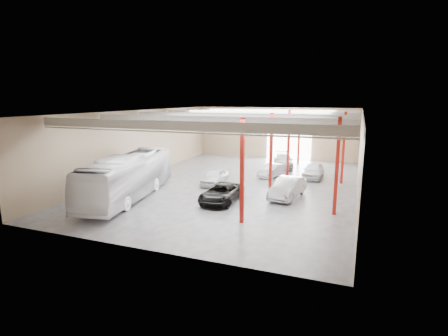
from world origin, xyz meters
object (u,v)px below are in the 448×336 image
Objects in this scene: black_sedan at (222,193)px; car_row_b at (273,170)px; car_row_c at (283,161)px; car_right_near at (288,188)px; coach_bus at (129,176)px; car_row_a at (215,177)px; car_right_far at (313,170)px.

car_row_b is at bearing 80.93° from black_sedan.
car_row_c is at bearing 108.78° from car_row_b.
black_sedan reaches higher than car_row_b.
car_row_b is (1.71, 10.50, -0.06)m from black_sedan.
car_row_c is 1.10× the size of car_right_near.
coach_bus is 2.53× the size of car_right_near.
car_right_near reaches higher than car_row_a.
black_sedan is 0.93× the size of car_row_c.
car_row_b is 5.45m from car_row_c.
car_row_a is 0.85× the size of car_right_near.
car_row_c is (0.00, 5.45, 0.15)m from car_row_b.
car_row_b is at bearing 41.00° from coach_bus.
car_right_near is 8.37m from car_right_far.
car_right_far is at bearing 31.78° from car_row_b.
car_right_near is at bearing -17.73° from car_row_a.
coach_bus is at bearing -150.76° from car_right_near.
coach_bus reaches higher than car_right_far.
coach_bus is at bearing -128.28° from car_row_a.
coach_bus is 8.49m from car_row_a.
car_row_a is at bearing 118.39° from black_sedan.
black_sedan is 1.29× the size of car_row_b.
black_sedan is at bearing 0.79° from coach_bus.
car_row_a is 6.95m from car_row_b.
car_row_b is 0.80× the size of car_right_near.
car_row_b is 0.86× the size of car_right_far.
black_sedan is 16.04m from car_row_c.
car_row_c reaches higher than car_row_b.
car_row_c reaches higher than car_right_far.
car_right_far is (4.09, 0.94, 0.13)m from car_row_b.
car_row_c is at bearing 64.88° from car_row_a.
car_row_c is 13.15m from car_right_near.
car_right_far is (5.80, 11.44, 0.07)m from black_sedan.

